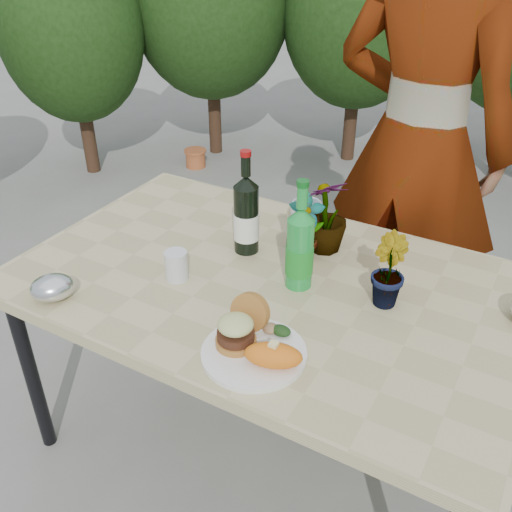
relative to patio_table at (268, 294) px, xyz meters
The scene contains 16 objects.
ground 0.69m from the patio_table, ahead, with size 80.00×80.00×0.00m, color slate.
patio_table is the anchor object (origin of this frame).
dinner_plate 0.36m from the patio_table, 67.46° to the right, with size 0.28×0.28×0.01m, color white.
burger_stack 0.34m from the patio_table, 75.21° to the right, with size 0.11×0.16×0.11m.
sweet_potato 0.42m from the patio_table, 59.67° to the right, with size 0.15×0.08×0.06m, color orange.
grilled_veg 0.30m from the patio_table, 57.00° to the right, with size 0.08×0.05×0.03m.
wine_bottle 0.27m from the patio_table, 141.74° to the left, with size 0.09×0.09×0.36m.
sparkling_water 0.21m from the patio_table, 12.10° to the left, with size 0.09×0.09×0.35m.
plastic_cup 0.31m from the patio_table, 151.69° to the right, with size 0.07×0.07×0.10m, color silver.
seedling_left 0.25m from the patio_table, 76.63° to the left, with size 0.12×0.08×0.22m, color #28511B.
seedling_mid 0.40m from the patio_table, 10.85° to the left, with size 0.12×0.10×0.22m, color #24531C.
seedling_right 0.33m from the patio_table, 73.78° to the left, with size 0.14×0.14×0.26m, color #2B551D.
blue_bowl 0.40m from the patio_table, 97.65° to the left, with size 0.12×0.12×0.09m, color silver.
foil_packet_left 0.66m from the patio_table, 141.33° to the right, with size 0.13×0.11×0.08m, color silver.
person 0.86m from the patio_table, 74.49° to the left, with size 0.71×0.47×1.96m, color #905948.
terracotta_pot 2.77m from the patio_table, 130.63° to the left, with size 0.17×0.17×0.14m.
Camera 1 is at (0.70, -1.31, 1.77)m, focal length 40.00 mm.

